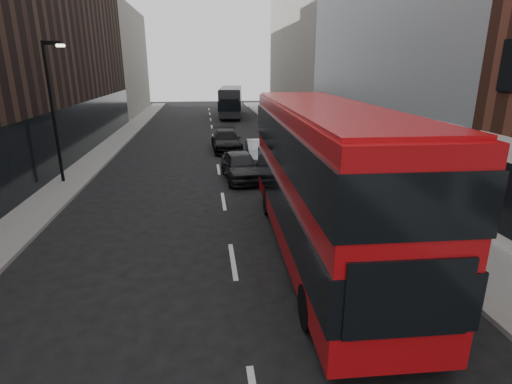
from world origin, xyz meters
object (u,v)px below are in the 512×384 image
object	(u,v)px
red_bus	(322,175)
car_b	(258,150)
street_lamp	(53,104)
grey_bus	(231,101)
car_a	(240,166)
car_c	(226,140)

from	to	relation	value
red_bus	car_b	world-z (taller)	red_bus
street_lamp	car_b	size ratio (longest dim) A/B	1.77
grey_bus	car_b	xyz separation A→B (m)	(0.09, -24.30, -1.23)
car_a	car_c	distance (m)	8.08
car_b	car_c	size ratio (longest dim) A/B	0.78
red_bus	car_a	distance (m)	9.87
street_lamp	car_a	distance (m)	9.96
car_a	car_b	distance (m)	4.88
grey_bus	car_a	world-z (taller)	grey_bus
grey_bus	car_b	distance (m)	24.33
red_bus	car_b	distance (m)	14.29
red_bus	car_b	size ratio (longest dim) A/B	3.10
grey_bus	car_a	distance (m)	28.98
grey_bus	car_b	size ratio (longest dim) A/B	2.80
red_bus	grey_bus	xyz separation A→B (m)	(-0.27, 38.44, -0.84)
red_bus	grey_bus	distance (m)	38.45
car_b	red_bus	bearing A→B (deg)	-87.78
street_lamp	car_c	bearing A→B (deg)	40.80
red_bus	car_c	size ratio (longest dim) A/B	2.41
street_lamp	car_c	distance (m)	12.42
red_bus	car_c	distance (m)	17.83
grey_bus	car_a	bearing A→B (deg)	-87.07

